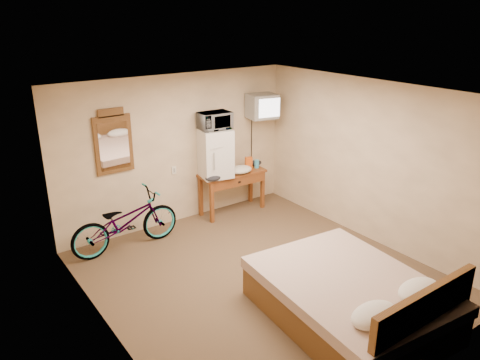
{
  "coord_description": "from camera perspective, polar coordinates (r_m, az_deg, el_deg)",
  "views": [
    {
      "loc": [
        -3.5,
        -4.33,
        3.46
      ],
      "look_at": [
        0.05,
        0.58,
        1.23
      ],
      "focal_mm": 35.0,
      "sensor_mm": 36.0,
      "label": 1
    }
  ],
  "objects": [
    {
      "name": "bicycle",
      "position": [
        7.26,
        -13.8,
        -4.96
      ],
      "size": [
        1.69,
        0.6,
        0.89
      ],
      "primitive_type": "imported",
      "rotation": [
        0.0,
        0.0,
        1.58
      ],
      "color": "black",
      "rests_on": "floor"
    },
    {
      "name": "desk",
      "position": [
        8.24,
        -0.83,
        0.01
      ],
      "size": [
        1.22,
        0.53,
        0.75
      ],
      "color": "brown",
      "rests_on": "floor"
    },
    {
      "name": "blue_cup",
      "position": [
        8.44,
        2.05,
        1.98
      ],
      "size": [
        0.08,
        0.08,
        0.15
      ],
      "primitive_type": "cylinder",
      "color": "#3DA7D1",
      "rests_on": "desk"
    },
    {
      "name": "microwave",
      "position": [
        7.77,
        -3.1,
        7.23
      ],
      "size": [
        0.54,
        0.38,
        0.29
      ],
      "primitive_type": "imported",
      "rotation": [
        0.0,
        0.0,
        -0.07
      ],
      "color": "white",
      "rests_on": "mini_fridge"
    },
    {
      "name": "cloth_dark_b",
      "position": [
        8.57,
        1.96,
        2.1
      ],
      "size": [
        0.21,
        0.18,
        0.1
      ],
      "primitive_type": "ellipsoid",
      "color": "black",
      "rests_on": "desk"
    },
    {
      "name": "bed",
      "position": [
        5.74,
        13.56,
        -13.94
      ],
      "size": [
        1.83,
        2.31,
        0.9
      ],
      "color": "brown",
      "rests_on": "floor"
    },
    {
      "name": "room",
      "position": [
        6.0,
        2.88,
        -1.44
      ],
      "size": [
        4.6,
        4.64,
        2.5
      ],
      "color": "#4E3927",
      "rests_on": "ground"
    },
    {
      "name": "wall_mirror",
      "position": [
        7.29,
        -15.18,
        4.48
      ],
      "size": [
        0.59,
        0.04,
        0.99
      ],
      "color": "brown",
      "rests_on": "room"
    },
    {
      "name": "crt_television",
      "position": [
        8.29,
        2.7,
        8.99
      ],
      "size": [
        0.55,
        0.62,
        0.42
      ],
      "color": "black",
      "rests_on": "room"
    },
    {
      "name": "snack_bag",
      "position": [
        8.3,
        1.06,
        2.02
      ],
      "size": [
        0.13,
        0.1,
        0.24
      ],
      "primitive_type": "cube",
      "rotation": [
        0.0,
        0.0,
        -0.23
      ],
      "color": "#CE5212",
      "rests_on": "desk"
    },
    {
      "name": "cloth_dark_a",
      "position": [
        7.8,
        -3.31,
        0.27
      ],
      "size": [
        0.28,
        0.21,
        0.1
      ],
      "primitive_type": "ellipsoid",
      "color": "black",
      "rests_on": "desk"
    },
    {
      "name": "mini_fridge",
      "position": [
        7.91,
        -3.03,
        3.31
      ],
      "size": [
        0.59,
        0.57,
        0.83
      ],
      "color": "white",
      "rests_on": "desk"
    },
    {
      "name": "cloth_cream",
      "position": [
        8.15,
        0.09,
        1.27
      ],
      "size": [
        0.41,
        0.32,
        0.13
      ],
      "primitive_type": "ellipsoid",
      "color": "silver",
      "rests_on": "desk"
    }
  ]
}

